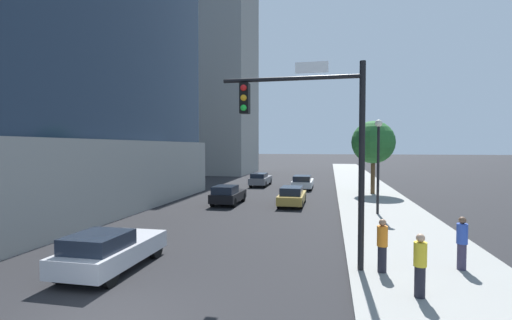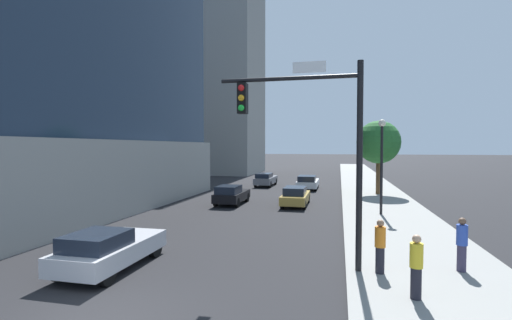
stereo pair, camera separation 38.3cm
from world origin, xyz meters
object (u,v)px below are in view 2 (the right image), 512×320
car_silver (109,249)px  pedestrian_blue_shirt (462,244)px  street_tree (378,142)px  car_gold (296,196)px  car_white (308,182)px  construction_building (211,53)px  street_lamp (382,152)px  car_black (231,195)px  pedestrian_orange_shirt (380,246)px  pedestrian_yellow_shirt (416,266)px  traffic_light_pole (311,128)px  car_gray (266,179)px

car_silver → pedestrian_blue_shirt: pedestrian_blue_shirt is taller
street_tree → car_silver: 24.47m
car_gold → car_white: bearing=90.0°
construction_building → car_silver: size_ratio=10.18×
street_lamp → construction_building: bearing=125.0°
car_black → pedestrian_orange_shirt: (8.98, -12.96, 0.32)m
car_silver → car_white: bearing=79.5°
construction_building → pedestrian_yellow_shirt: bearing=-63.6°
car_silver → street_lamp: bearing=49.6°
traffic_light_pole → street_tree: traffic_light_pole is taller
traffic_light_pole → car_silver: traffic_light_pole is taller
car_silver → street_tree: bearing=63.1°
street_lamp → pedestrian_blue_shirt: size_ratio=3.24×
pedestrian_blue_shirt → pedestrian_yellow_shirt: pedestrian_blue_shirt is taller
traffic_light_pole → pedestrian_yellow_shirt: traffic_light_pole is taller
car_white → street_tree: bearing=-28.9°
street_lamp → pedestrian_orange_shirt: 11.05m
street_tree → pedestrian_blue_shirt: (0.66, -19.44, -3.54)m
car_silver → pedestrian_orange_shirt: size_ratio=2.47×
car_silver → construction_building: bearing=105.8°
construction_building → street_tree: (23.49, -22.85, -14.69)m
car_gold → car_gray: (-4.64, 11.95, 0.05)m
pedestrian_orange_shirt → pedestrian_blue_shirt: pedestrian_blue_shirt is taller
street_tree → pedestrian_blue_shirt: size_ratio=3.58×
street_lamp → pedestrian_yellow_shirt: bearing=-92.1°
car_gray → pedestrian_yellow_shirt: size_ratio=2.77×
traffic_light_pole → street_lamp: traffic_light_pole is taller
car_gold → pedestrian_blue_shirt: pedestrian_blue_shirt is taller
traffic_light_pole → car_white: traffic_light_pole is taller
construction_building → pedestrian_yellow_shirt: 53.35m
construction_building → car_white: bearing=-48.4°
street_lamp → car_gray: bearing=124.3°
pedestrian_blue_shirt → pedestrian_orange_shirt: bearing=-163.2°
construction_building → car_gold: (17.20, -29.57, -18.60)m
car_gold → street_tree: bearing=46.9°
car_silver → pedestrian_blue_shirt: size_ratio=2.43×
car_silver → pedestrian_orange_shirt: pedestrian_orange_shirt is taller
street_tree → pedestrian_orange_shirt: bearing=-95.5°
car_black → car_gold: 4.68m
car_silver → car_gray: size_ratio=0.89×
car_gold → pedestrian_yellow_shirt: pedestrian_yellow_shirt is taller
construction_building → car_white: (17.20, -19.37, -18.58)m
street_lamp → car_white: (-5.51, 13.11, -3.20)m
street_tree → pedestrian_yellow_shirt: (-1.24, -22.07, -3.56)m
construction_building → street_lamp: (22.71, -32.48, -15.39)m
construction_building → car_gray: bearing=-54.5°
car_gray → pedestrian_blue_shirt: 27.27m
car_black → pedestrian_orange_shirt: size_ratio=2.31×
traffic_light_pole → car_black: traffic_light_pole is taller
car_black → pedestrian_orange_shirt: 15.77m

